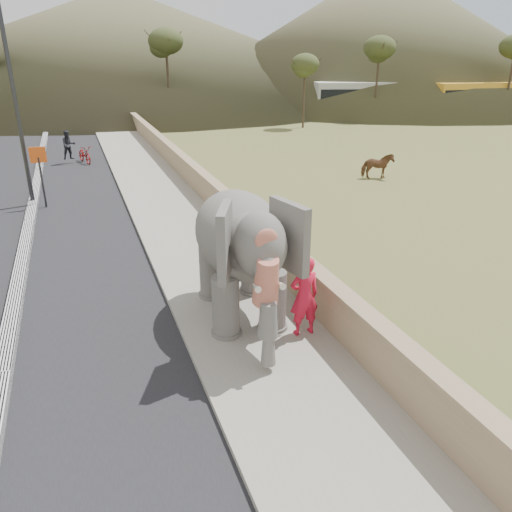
% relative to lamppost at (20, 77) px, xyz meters
% --- Properties ---
extents(ground, '(160.00, 160.00, 0.00)m').
position_rel_lamppost_xyz_m(ground, '(4.69, -12.73, -4.87)').
color(ground, olive).
rests_on(ground, ground).
extents(road, '(7.00, 120.00, 0.03)m').
position_rel_lamppost_xyz_m(road, '(-0.31, -2.73, -4.86)').
color(road, black).
rests_on(road, ground).
extents(median, '(0.35, 120.00, 0.22)m').
position_rel_lamppost_xyz_m(median, '(-0.31, -2.73, -4.76)').
color(median, black).
rests_on(median, ground).
extents(walkway, '(3.00, 120.00, 0.15)m').
position_rel_lamppost_xyz_m(walkway, '(4.69, -2.73, -4.80)').
color(walkway, '#9E9687').
rests_on(walkway, ground).
extents(parapet, '(0.30, 120.00, 1.10)m').
position_rel_lamppost_xyz_m(parapet, '(6.34, -2.73, -4.32)').
color(parapet, tan).
rests_on(parapet, ground).
extents(lamppost, '(1.76, 0.36, 8.00)m').
position_rel_lamppost_xyz_m(lamppost, '(0.00, 0.00, 0.00)').
color(lamppost, '#2B2C30').
rests_on(lamppost, ground).
extents(signboard, '(0.60, 0.08, 2.40)m').
position_rel_lamppost_xyz_m(signboard, '(0.19, -0.52, -3.23)').
color(signboard, '#2D2D33').
rests_on(signboard, ground).
extents(cow, '(1.60, 1.05, 1.24)m').
position_rel_lamppost_xyz_m(cow, '(15.19, -0.80, -4.25)').
color(cow, brown).
rests_on(cow, ground).
extents(distant_car, '(4.34, 2.00, 1.44)m').
position_rel_lamppost_xyz_m(distant_car, '(24.99, 23.42, -4.15)').
color(distant_car, silver).
rests_on(distant_car, ground).
extents(bus_white, '(11.26, 5.42, 3.10)m').
position_rel_lamppost_xyz_m(bus_white, '(28.71, 21.15, -3.32)').
color(bus_white, beige).
rests_on(bus_white, ground).
extents(bus_orange, '(11.20, 3.65, 3.10)m').
position_rel_lamppost_xyz_m(bus_orange, '(38.61, 17.36, -3.32)').
color(bus_orange, gold).
rests_on(bus_orange, ground).
extents(hill_right, '(56.00, 56.00, 16.00)m').
position_rel_lamppost_xyz_m(hill_right, '(40.69, 39.27, 3.13)').
color(hill_right, brown).
rests_on(hill_right, ground).
extents(hill_far, '(80.00, 80.00, 14.00)m').
position_rel_lamppost_xyz_m(hill_far, '(9.69, 57.27, 2.13)').
color(hill_far, brown).
rests_on(hill_far, ground).
extents(elephant_and_man, '(2.50, 4.29, 2.98)m').
position_rel_lamppost_xyz_m(elephant_and_man, '(4.71, -11.51, -3.25)').
color(elephant_and_man, slate).
rests_on(elephant_and_man, ground).
extents(motorcyclist, '(1.75, 1.93, 1.81)m').
position_rel_lamppost_xyz_m(motorcyclist, '(1.74, 7.93, -4.18)').
color(motorcyclist, maroon).
rests_on(motorcyclist, ground).
extents(trees, '(48.50, 43.73, 8.99)m').
position_rel_lamppost_xyz_m(trees, '(6.24, 15.21, -1.02)').
color(trees, '#473828').
rests_on(trees, ground).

